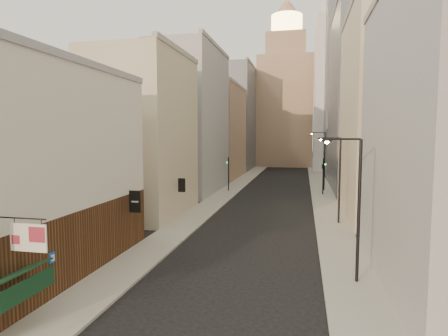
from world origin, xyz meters
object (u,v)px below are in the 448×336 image
clock_tower (286,99)px  traffic_light_left (228,168)px  streetlamp_mid (337,175)px  streetlamp_near (355,202)px  white_tower (333,87)px  traffic_light_right (323,167)px  streetlamp_far (323,158)px

clock_tower → traffic_light_left: (-5.58, -49.13, -14.22)m
streetlamp_mid → streetlamp_near: bearing=-89.7°
clock_tower → white_tower: 17.83m
streetlamp_mid → traffic_light_left: streetlamp_mid is taller
clock_tower → traffic_light_left: clock_tower is taller
white_tower → clock_tower: bearing=128.2°
streetlamp_near → traffic_light_right: size_ratio=1.59×
streetlamp_mid → traffic_light_right: (-0.38, 16.59, -0.65)m
traffic_light_right → clock_tower: bearing=-69.8°
traffic_light_left → traffic_light_right: bearing=-161.4°
streetlamp_near → streetlamp_mid: streetlamp_near is taller
streetlamp_far → traffic_light_left: streetlamp_far is taller
streetlamp_near → streetlamp_mid: size_ratio=1.01×
streetlamp_near → streetlamp_mid: 14.02m
white_tower → streetlamp_near: size_ratio=5.23×
white_tower → streetlamp_near: (-3.40, -66.43, -14.07)m
traffic_light_right → streetlamp_far: bearing=-80.1°
clock_tower → traffic_light_left: size_ratio=8.98×
streetlamp_mid → streetlamp_far: (-0.25, 20.63, 0.35)m
white_tower → traffic_light_left: (-16.58, -35.13, -15.20)m
streetlamp_far → traffic_light_right: (-0.13, -4.04, -1.00)m
white_tower → traffic_light_right: (-3.51, -35.82, -14.74)m
streetlamp_near → traffic_light_right: bearing=86.2°
streetlamp_mid → traffic_light_right: bearing=92.7°
streetlamp_near → streetlamp_far: size_ratio=0.93×
streetlamp_far → traffic_light_right: 4.16m
clock_tower → streetlamp_near: bearing=-84.6°
traffic_light_left → traffic_light_right: (13.08, -0.69, 0.45)m
streetlamp_mid → traffic_light_left: bearing=129.3°
streetlamp_far → traffic_light_left: size_ratio=1.70×
clock_tower → traffic_light_right: bearing=-81.4°
clock_tower → streetlamp_mid: clock_tower is taller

